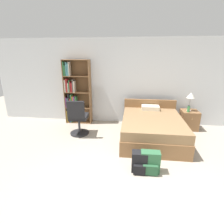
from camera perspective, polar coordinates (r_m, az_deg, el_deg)
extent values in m
plane|color=#A39989|center=(3.05, 6.92, -25.66)|extent=(14.00, 14.00, 0.00)
cube|color=silver|center=(5.50, 7.66, 9.56)|extent=(9.00, 0.06, 2.60)
cube|color=brown|center=(5.72, -14.94, 6.29)|extent=(0.02, 0.29, 1.98)
cube|color=brown|center=(5.48, -7.11, 6.25)|extent=(0.02, 0.29, 1.98)
cube|color=brown|center=(5.72, -10.69, 6.58)|extent=(0.82, 0.01, 1.98)
cube|color=brown|center=(5.86, -10.54, -3.11)|extent=(0.78, 0.28, 0.02)
cube|color=gold|center=(5.87, -14.20, -1.22)|extent=(0.03, 0.17, 0.39)
cube|color=orange|center=(5.86, -13.85, -1.34)|extent=(0.02, 0.17, 0.37)
cube|color=black|center=(5.88, -13.49, -1.36)|extent=(0.02, 0.22, 0.35)
cube|color=navy|center=(5.86, -13.20, -1.52)|extent=(0.02, 0.21, 0.32)
cube|color=#2D6638|center=(5.82, -12.94, -1.39)|extent=(0.03, 0.16, 0.37)
cube|color=brown|center=(5.71, -10.82, 1.52)|extent=(0.78, 0.28, 0.02)
cube|color=#7A387F|center=(5.76, -14.42, 3.16)|extent=(0.04, 0.22, 0.32)
cube|color=teal|center=(5.72, -14.09, 2.98)|extent=(0.03, 0.17, 0.29)
cube|color=black|center=(5.70, -13.75, 3.69)|extent=(0.03, 0.20, 0.44)
cube|color=maroon|center=(5.69, -13.40, 2.95)|extent=(0.02, 0.16, 0.29)
cube|color=#2D6638|center=(5.69, -12.97, 3.60)|extent=(0.04, 0.22, 0.41)
cube|color=orange|center=(5.66, -12.54, 3.29)|extent=(0.03, 0.18, 0.36)
cube|color=#7A387F|center=(5.66, -12.04, 3.29)|extent=(0.04, 0.21, 0.36)
cube|color=#2D6638|center=(5.62, -11.59, 3.29)|extent=(0.04, 0.17, 0.37)
cube|color=brown|center=(5.59, -11.12, 6.38)|extent=(0.78, 0.28, 0.02)
cube|color=beige|center=(5.62, -14.93, 8.24)|extent=(0.04, 0.16, 0.38)
cube|color=maroon|center=(5.61, -14.40, 8.44)|extent=(0.04, 0.19, 0.41)
cube|color=beige|center=(5.60, -13.93, 7.78)|extent=(0.03, 0.18, 0.28)
cube|color=#2D6638|center=(5.58, -13.62, 8.21)|extent=(0.03, 0.17, 0.36)
cube|color=maroon|center=(5.60, -13.19, 8.06)|extent=(0.03, 0.22, 0.32)
cube|color=maroon|center=(5.56, -12.84, 7.79)|extent=(0.03, 0.17, 0.28)
cube|color=#665B51|center=(5.56, -12.43, 8.43)|extent=(0.02, 0.22, 0.40)
cube|color=beige|center=(5.54, -12.12, 8.11)|extent=(0.03, 0.18, 0.34)
cube|color=brown|center=(5.51, -11.43, 11.42)|extent=(0.78, 0.28, 0.02)
cube|color=#2D6638|center=(5.59, -15.28, 13.47)|extent=(0.04, 0.22, 0.41)
cube|color=#2D6638|center=(5.57, -14.89, 12.94)|extent=(0.03, 0.20, 0.31)
cube|color=teal|center=(5.56, -14.45, 13.44)|extent=(0.04, 0.22, 0.40)
cube|color=teal|center=(5.53, -14.03, 13.27)|extent=(0.04, 0.19, 0.36)
cube|color=beige|center=(5.50, -13.70, 13.54)|extent=(0.02, 0.17, 0.42)
cube|color=brown|center=(5.48, -11.75, 16.35)|extent=(0.82, 0.29, 0.02)
cube|color=brown|center=(4.69, 12.76, -6.61)|extent=(1.53, 1.94, 0.36)
cube|color=olive|center=(4.58, 13.02, -3.28)|extent=(1.49, 1.90, 0.23)
cube|color=brown|center=(5.46, 12.06, -0.27)|extent=(1.53, 0.08, 0.83)
cube|color=silver|center=(5.20, 12.40, 1.38)|extent=(0.50, 0.30, 0.12)
cylinder|color=#232326|center=(5.02, -10.48, -6.73)|extent=(0.52, 0.52, 0.04)
cylinder|color=#333338|center=(4.93, -10.63, -4.31)|extent=(0.06, 0.06, 0.42)
cube|color=black|center=(4.84, -10.81, -1.47)|extent=(0.52, 0.52, 0.10)
cube|color=black|center=(4.49, -11.76, 0.66)|extent=(0.45, 0.12, 0.45)
cube|color=brown|center=(5.65, 23.83, -2.33)|extent=(0.47, 0.47, 0.56)
sphere|color=tan|center=(5.39, 24.70, -2.14)|extent=(0.02, 0.02, 0.02)
cylinder|color=#B2B2B7|center=(5.55, 23.76, 0.48)|extent=(0.12, 0.12, 0.02)
cylinder|color=#B2B2B7|center=(5.50, 24.01, 2.39)|extent=(0.02, 0.02, 0.36)
cone|color=white|center=(5.45, 24.36, 5.02)|extent=(0.22, 0.22, 0.16)
cylinder|color=#3F8C4C|center=(5.41, 23.72, 0.91)|extent=(0.07, 0.07, 0.18)
cylinder|color=#2D2D33|center=(5.38, 23.85, 1.91)|extent=(0.05, 0.05, 0.02)
cube|color=#2D603D|center=(3.46, 12.33, -15.58)|extent=(0.35, 0.18, 0.42)
cube|color=#275234|center=(3.41, 12.40, -18.07)|extent=(0.27, 0.06, 0.19)
cube|color=black|center=(3.46, 8.93, -15.63)|extent=(0.29, 0.20, 0.40)
cube|color=black|center=(3.39, 8.92, -18.16)|extent=(0.22, 0.07, 0.18)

